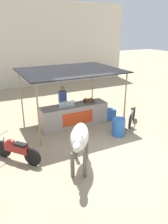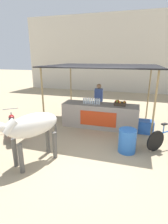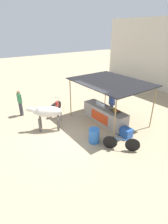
# 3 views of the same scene
# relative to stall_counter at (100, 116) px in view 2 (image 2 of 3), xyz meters

# --- Properties ---
(ground_plane) EXTENTS (60.00, 60.00, 0.00)m
(ground_plane) POSITION_rel_stall_counter_xyz_m (0.00, -2.20, -0.48)
(ground_plane) COLOR tan
(building_wall_far) EXTENTS (16.00, 0.50, 5.95)m
(building_wall_far) POSITION_rel_stall_counter_xyz_m (0.00, 8.09, 2.50)
(building_wall_far) COLOR beige
(building_wall_far) RESTS_ON ground
(stall_counter) EXTENTS (3.00, 0.82, 0.96)m
(stall_counter) POSITION_rel_stall_counter_xyz_m (0.00, 0.00, 0.00)
(stall_counter) COLOR #9E9389
(stall_counter) RESTS_ON ground
(stall_awning) EXTENTS (4.20, 3.20, 2.44)m
(stall_awning) POSITION_rel_stall_counter_xyz_m (0.00, 0.30, 1.87)
(stall_awning) COLOR black
(stall_awning) RESTS_ON ground
(water_bottle_row) EXTENTS (0.70, 0.07, 0.25)m
(water_bottle_row) POSITION_rel_stall_counter_xyz_m (-0.35, -0.05, 0.59)
(water_bottle_row) COLOR silver
(water_bottle_row) RESTS_ON stall_counter
(fruit_crate) EXTENTS (0.44, 0.32, 0.18)m
(fruit_crate) POSITION_rel_stall_counter_xyz_m (0.76, 0.06, 0.56)
(fruit_crate) COLOR #3F3326
(fruit_crate) RESTS_ON stall_counter
(vendor_behind_counter) EXTENTS (0.34, 0.22, 1.65)m
(vendor_behind_counter) POSITION_rel_stall_counter_xyz_m (-0.23, 0.75, 0.37)
(vendor_behind_counter) COLOR #383842
(vendor_behind_counter) RESTS_ON ground
(cooler_box) EXTENTS (0.60, 0.44, 0.48)m
(cooler_box) POSITION_rel_stall_counter_xyz_m (1.76, -0.10, -0.24)
(cooler_box) COLOR blue
(cooler_box) RESTS_ON ground
(water_barrel) EXTENTS (0.52, 0.52, 0.72)m
(water_barrel) POSITION_rel_stall_counter_xyz_m (1.18, -1.73, -0.12)
(water_barrel) COLOR blue
(water_barrel) RESTS_ON ground
(cow) EXTENTS (1.24, 1.75, 1.44)m
(cow) POSITION_rel_stall_counter_xyz_m (-1.19, -3.02, 0.55)
(cow) COLOR silver
(cow) RESTS_ON ground
(motorcycle_parked) EXTENTS (1.20, 1.45, 0.90)m
(motorcycle_parked) POSITION_rel_stall_counter_xyz_m (-2.85, -1.74, -0.05)
(motorcycle_parked) COLOR black
(motorcycle_parked) RESTS_ON ground
(bicycle_leaning) EXTENTS (1.26, 1.14, 0.85)m
(bicycle_leaning) POSITION_rel_stall_counter_xyz_m (2.37, -1.11, -0.13)
(bicycle_leaning) COLOR black
(bicycle_leaning) RESTS_ON ground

